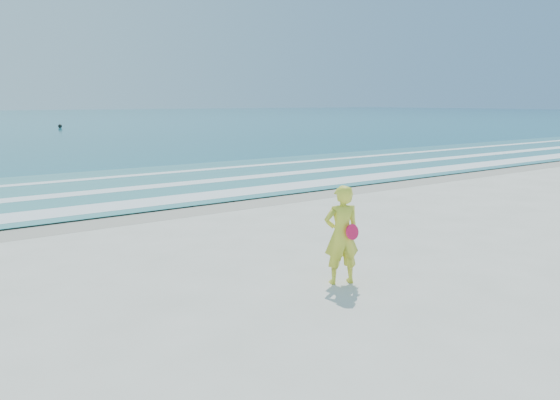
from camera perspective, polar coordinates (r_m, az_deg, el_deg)
ground at (r=8.83m, az=12.37°, el=-10.61°), size 400.00×400.00×0.00m
wet_sand at (r=16.02m, az=-12.34°, el=-1.15°), size 400.00×2.40×0.00m
shallow at (r=20.63m, az=-17.96°, el=1.23°), size 400.00×10.00×0.01m
foam_near at (r=17.19m, az=-14.09°, el=-0.28°), size 400.00×1.40×0.01m
foam_mid at (r=19.88m, az=-17.23°, el=0.97°), size 400.00×0.90×0.01m
foam_far at (r=23.00m, az=-19.91°, el=2.03°), size 400.00×0.60×0.01m
buoy at (r=68.58m, az=-22.01°, el=7.17°), size 0.45×0.45×0.45m
woman at (r=9.41m, az=6.44°, el=-3.63°), size 0.73×0.61×1.72m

